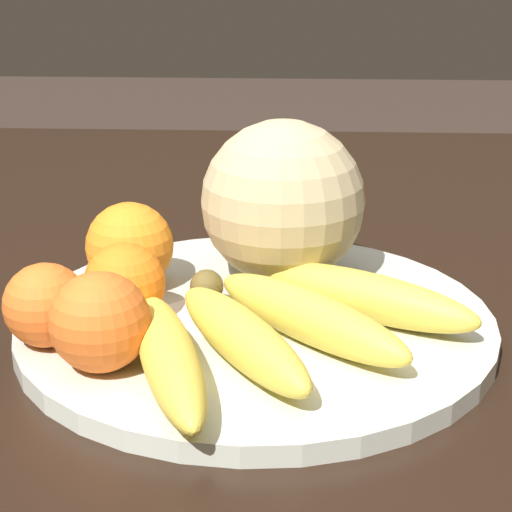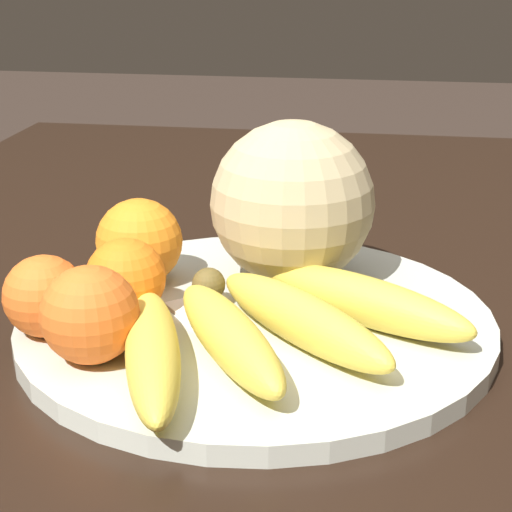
{
  "view_description": "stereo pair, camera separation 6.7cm",
  "coord_description": "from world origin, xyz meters",
  "px_view_note": "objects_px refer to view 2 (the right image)",
  "views": [
    {
      "loc": [
        0.64,
        0.08,
        1.03
      ],
      "look_at": [
        0.01,
        0.05,
        0.8
      ],
      "focal_mm": 60.0,
      "sensor_mm": 36.0,
      "label": 1
    },
    {
      "loc": [
        0.63,
        0.15,
        1.03
      ],
      "look_at": [
        0.01,
        0.05,
        0.8
      ],
      "focal_mm": 60.0,
      "sensor_mm": 36.0,
      "label": 2
    }
  ],
  "objects_px": {
    "kitchen_table": "(197,419)",
    "orange_mid_center": "(126,278)",
    "fruit_bowl": "(256,322)",
    "banana_bunch": "(266,324)",
    "produce_tag": "(202,319)",
    "orange_front_left": "(139,242)",
    "orange_back_left": "(45,296)",
    "orange_front_right": "(90,315)",
    "melon": "(292,203)"
  },
  "relations": [
    {
      "from": "banana_bunch",
      "to": "produce_tag",
      "type": "bearing_deg",
      "value": -163.13
    },
    {
      "from": "orange_front_left",
      "to": "orange_back_left",
      "type": "distance_m",
      "value": 0.12
    },
    {
      "from": "kitchen_table",
      "to": "orange_mid_center",
      "type": "xyz_separation_m",
      "value": [
        0.03,
        -0.05,
        0.14
      ]
    },
    {
      "from": "orange_front_left",
      "to": "orange_mid_center",
      "type": "relative_size",
      "value": 1.17
    },
    {
      "from": "orange_front_right",
      "to": "orange_mid_center",
      "type": "relative_size",
      "value": 1.11
    },
    {
      "from": "kitchen_table",
      "to": "orange_back_left",
      "type": "bearing_deg",
      "value": -54.74
    },
    {
      "from": "orange_front_left",
      "to": "orange_front_right",
      "type": "distance_m",
      "value": 0.15
    },
    {
      "from": "fruit_bowl",
      "to": "orange_mid_center",
      "type": "height_order",
      "value": "orange_mid_center"
    },
    {
      "from": "fruit_bowl",
      "to": "orange_back_left",
      "type": "relative_size",
      "value": 6.08
    },
    {
      "from": "fruit_bowl",
      "to": "orange_front_left",
      "type": "relative_size",
      "value": 5.09
    },
    {
      "from": "melon",
      "to": "orange_mid_center",
      "type": "xyz_separation_m",
      "value": [
        0.1,
        -0.12,
        -0.04
      ]
    },
    {
      "from": "orange_mid_center",
      "to": "orange_front_right",
      "type": "bearing_deg",
      "value": -1.35
    },
    {
      "from": "orange_back_left",
      "to": "banana_bunch",
      "type": "bearing_deg",
      "value": 90.38
    },
    {
      "from": "kitchen_table",
      "to": "orange_front_left",
      "type": "relative_size",
      "value": 20.04
    },
    {
      "from": "orange_front_left",
      "to": "orange_back_left",
      "type": "relative_size",
      "value": 1.2
    },
    {
      "from": "orange_back_left",
      "to": "kitchen_table",
      "type": "bearing_deg",
      "value": 125.26
    },
    {
      "from": "orange_mid_center",
      "to": "orange_back_left",
      "type": "height_order",
      "value": "orange_mid_center"
    },
    {
      "from": "kitchen_table",
      "to": "orange_mid_center",
      "type": "height_order",
      "value": "orange_mid_center"
    },
    {
      "from": "kitchen_table",
      "to": "orange_front_right",
      "type": "relative_size",
      "value": 21.25
    },
    {
      "from": "fruit_bowl",
      "to": "produce_tag",
      "type": "distance_m",
      "value": 0.05
    },
    {
      "from": "melon",
      "to": "orange_front_left",
      "type": "distance_m",
      "value": 0.14
    },
    {
      "from": "fruit_bowl",
      "to": "banana_bunch",
      "type": "bearing_deg",
      "value": 16.02
    },
    {
      "from": "orange_front_left",
      "to": "produce_tag",
      "type": "distance_m",
      "value": 0.11
    },
    {
      "from": "banana_bunch",
      "to": "orange_back_left",
      "type": "xyz_separation_m",
      "value": [
        0.0,
        -0.17,
        0.01
      ]
    },
    {
      "from": "fruit_bowl",
      "to": "produce_tag",
      "type": "xyz_separation_m",
      "value": [
        0.02,
        -0.04,
        0.01
      ]
    },
    {
      "from": "fruit_bowl",
      "to": "orange_mid_center",
      "type": "distance_m",
      "value": 0.11
    },
    {
      "from": "melon",
      "to": "orange_mid_center",
      "type": "relative_size",
      "value": 2.21
    },
    {
      "from": "melon",
      "to": "orange_mid_center",
      "type": "distance_m",
      "value": 0.16
    },
    {
      "from": "orange_front_right",
      "to": "banana_bunch",
      "type": "bearing_deg",
      "value": 106.9
    },
    {
      "from": "melon",
      "to": "orange_front_right",
      "type": "distance_m",
      "value": 0.22
    },
    {
      "from": "fruit_bowl",
      "to": "orange_mid_center",
      "type": "bearing_deg",
      "value": -79.71
    },
    {
      "from": "melon",
      "to": "fruit_bowl",
      "type": "bearing_deg",
      "value": -13.78
    },
    {
      "from": "orange_back_left",
      "to": "produce_tag",
      "type": "bearing_deg",
      "value": 110.4
    },
    {
      "from": "orange_front_left",
      "to": "orange_front_right",
      "type": "height_order",
      "value": "orange_front_left"
    },
    {
      "from": "orange_front_right",
      "to": "orange_mid_center",
      "type": "xyz_separation_m",
      "value": [
        -0.08,
        0.0,
        -0.0
      ]
    },
    {
      "from": "banana_bunch",
      "to": "orange_mid_center",
      "type": "distance_m",
      "value": 0.13
    },
    {
      "from": "orange_front_left",
      "to": "orange_back_left",
      "type": "bearing_deg",
      "value": -20.05
    },
    {
      "from": "orange_front_right",
      "to": "orange_back_left",
      "type": "relative_size",
      "value": 1.13
    },
    {
      "from": "kitchen_table",
      "to": "produce_tag",
      "type": "relative_size",
      "value": 18.53
    },
    {
      "from": "melon",
      "to": "orange_front_left",
      "type": "bearing_deg",
      "value": -78.36
    },
    {
      "from": "fruit_bowl",
      "to": "orange_back_left",
      "type": "bearing_deg",
      "value": -68.06
    },
    {
      "from": "kitchen_table",
      "to": "melon",
      "type": "relative_size",
      "value": 10.62
    },
    {
      "from": "banana_bunch",
      "to": "orange_front_left",
      "type": "relative_size",
      "value": 3.73
    },
    {
      "from": "kitchen_table",
      "to": "banana_bunch",
      "type": "height_order",
      "value": "banana_bunch"
    },
    {
      "from": "fruit_bowl",
      "to": "orange_front_left",
      "type": "distance_m",
      "value": 0.13
    },
    {
      "from": "orange_mid_center",
      "to": "fruit_bowl",
      "type": "bearing_deg",
      "value": 100.29
    },
    {
      "from": "banana_bunch",
      "to": "orange_front_left",
      "type": "height_order",
      "value": "orange_front_left"
    },
    {
      "from": "orange_front_left",
      "to": "orange_mid_center",
      "type": "xyz_separation_m",
      "value": [
        0.07,
        0.01,
        -0.01
      ]
    },
    {
      "from": "banana_bunch",
      "to": "produce_tag",
      "type": "xyz_separation_m",
      "value": [
        -0.04,
        -0.06,
        -0.02
      ]
    },
    {
      "from": "orange_front_left",
      "to": "banana_bunch",
      "type": "bearing_deg",
      "value": 48.88
    }
  ]
}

